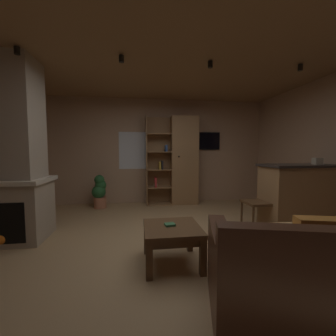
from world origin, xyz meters
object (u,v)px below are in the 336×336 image
Objects in this scene: stone_fireplace at (11,160)px; kitchen_bar_counter at (307,196)px; leather_couch at (319,283)px; coffee_table at (172,234)px; potted_floor_plant at (100,191)px; bookshelf_cabinet at (181,161)px; tissue_box at (317,161)px; dining_chair at (262,198)px; table_book_0 at (170,225)px; wall_mounted_tv at (205,141)px.

kitchen_bar_counter is (4.63, -0.15, -0.64)m from stone_fireplace.
stone_fireplace is 3.84m from leather_couch.
coffee_table is 3.00m from potted_floor_plant.
bookshelf_cabinet is 2.76m from kitchen_bar_counter.
tissue_box is 0.07× the size of leather_couch.
dining_chair is (0.98, -2.01, -0.54)m from bookshelf_cabinet.
kitchen_bar_counter is at bearing -1.91° from stone_fireplace.
coffee_table is at bearing -160.95° from kitchen_bar_counter.
table_book_0 is (-2.47, -0.82, -0.10)m from kitchen_bar_counter.
wall_mounted_tv is (0.68, 0.21, 0.51)m from bookshelf_cabinet.
tissue_box reaches higher than table_book_0.
tissue_box is at bearing -63.04° from wall_mounted_tv.
stone_fireplace reaches higher than kitchen_bar_counter.
tissue_box is at bearing 48.63° from leather_couch.
table_book_0 is (2.17, -0.97, -0.73)m from stone_fireplace.
kitchen_bar_counter is at bearing -49.40° from bookshelf_cabinet.
leather_couch is (0.28, -3.93, -0.76)m from bookshelf_cabinet.
kitchen_bar_counter is 2.59m from coffee_table.
stone_fireplace is 2.85× the size of dining_chair.
dining_chair is 3.45m from potted_floor_plant.
table_book_0 is at bearing -24.19° from stone_fireplace.
wall_mounted_tv is (-1.09, 2.27, 1.03)m from kitchen_bar_counter.
dining_chair reaches higher than coffee_table.
kitchen_bar_counter is at bearing -3.38° from dining_chair.
kitchen_bar_counter is 0.85× the size of leather_couch.
bookshelf_cabinet is 2.07m from potted_floor_plant.
leather_couch is 4.35m from wall_mounted_tv.
bookshelf_cabinet reaches higher than potted_floor_plant.
bookshelf_cabinet is 2.30m from dining_chair.
table_book_0 is 0.13× the size of dining_chair.
stone_fireplace is at bearing 177.29° from tissue_box.
potted_floor_plant is at bearing -174.76° from bookshelf_cabinet.
kitchen_bar_counter reaches higher than coffee_table.
potted_floor_plant is at bearing 147.89° from dining_chair.
stone_fireplace is 2.55m from coffee_table.
dining_chair is 1.14× the size of wall_mounted_tv.
potted_floor_plant is at bearing 152.91° from tissue_box.
bookshelf_cabinet is 18.53× the size of table_book_0.
stone_fireplace is 3.90m from dining_chair.
stone_fireplace reaches higher than table_book_0.
leather_couch is 15.36× the size of table_book_0.
bookshelf_cabinet is 4.01m from leather_couch.
dining_chair is at bearing -1.61° from stone_fireplace.
kitchen_bar_counter is at bearing -64.42° from wall_mounted_tv.
wall_mounted_tv reaches higher than potted_floor_plant.
table_book_0 is at bearing -163.73° from tissue_box.
kitchen_bar_counter is 12.65× the size of tissue_box.
table_book_0 is 1.89m from dining_chair.
table_book_0 is at bearing 134.01° from coffee_table.
kitchen_bar_counter is (1.76, -2.06, -0.52)m from bookshelf_cabinet.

